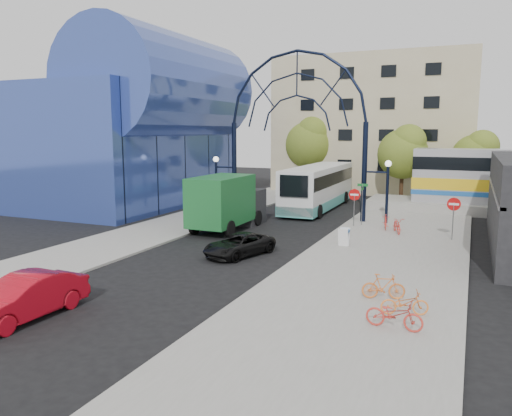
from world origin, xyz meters
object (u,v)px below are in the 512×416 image
at_px(gateway_arch, 297,100).
at_px(bike_far_b, 383,286).
at_px(red_sedan, 24,298).
at_px(bike_near_b, 386,222).
at_px(sandwich_board, 344,235).
at_px(tree_north_b, 311,142).
at_px(tree_north_a, 404,151).
at_px(green_truck, 228,202).
at_px(black_suv, 239,245).
at_px(city_bus, 318,186).
at_px(stop_sign, 354,198).
at_px(bike_far_a, 394,314).
at_px(bike_near_a, 397,225).
at_px(bike_far_c, 405,303).
at_px(street_name_sign, 362,195).
at_px(do_not_enter_sign, 454,208).
at_px(tree_north_c, 477,155).

bearing_deg(gateway_arch, bike_far_b, -60.60).
bearing_deg(red_sedan, bike_near_b, 68.06).
height_order(sandwich_board, tree_north_b, tree_north_b).
distance_m(tree_north_a, bike_near_b, 14.79).
distance_m(green_truck, black_suv, 7.20).
xyz_separation_m(sandwich_board, city_bus, (-5.35, 13.11, 1.10)).
height_order(green_truck, black_suv, green_truck).
height_order(stop_sign, bike_far_a, stop_sign).
xyz_separation_m(city_bus, bike_near_a, (7.54, -8.29, -1.24)).
distance_m(tree_north_a, city_bus, 9.43).
bearing_deg(bike_far_c, street_name_sign, -2.13).
bearing_deg(bike_far_a, red_sedan, 112.04).
relative_size(gateway_arch, bike_near_b, 8.90).
distance_m(city_bus, black_suv, 17.03).
height_order(green_truck, bike_near_b, green_truck).
relative_size(stop_sign, bike_far_a, 1.37).
bearing_deg(green_truck, bike_far_c, -42.58).
height_order(street_name_sign, tree_north_a, tree_north_a).
relative_size(stop_sign, black_suv, 0.61).
bearing_deg(bike_near_b, green_truck, -170.32).
distance_m(gateway_arch, red_sedan, 24.12).
bearing_deg(stop_sign, red_sedan, -107.92).
bearing_deg(bike_far_b, green_truck, 32.13).
height_order(bike_near_b, bike_far_b, bike_far_b).
xyz_separation_m(stop_sign, bike_far_c, (5.21, -15.48, -1.44)).
bearing_deg(do_not_enter_sign, green_truck, -172.39).
bearing_deg(bike_far_b, black_suv, 45.64).
height_order(do_not_enter_sign, bike_far_b, do_not_enter_sign).
relative_size(street_name_sign, city_bus, 0.22).
relative_size(tree_north_a, bike_far_b, 4.34).
height_order(stop_sign, black_suv, stop_sign).
height_order(tree_north_a, bike_far_a, tree_north_a).
bearing_deg(street_name_sign, bike_near_a, -34.85).
bearing_deg(sandwich_board, bike_near_a, 65.63).
distance_m(street_name_sign, sandwich_board, 6.78).
distance_m(city_bus, green_truck, 11.29).
height_order(black_suv, bike_far_c, black_suv).
height_order(tree_north_c, black_suv, tree_north_c).
bearing_deg(bike_far_c, tree_north_c, -22.63).
height_order(street_name_sign, bike_far_a, street_name_sign).
height_order(street_name_sign, tree_north_b, tree_north_b).
height_order(tree_north_b, bike_near_a, tree_north_b).
relative_size(stop_sign, tree_north_c, 0.38).
height_order(do_not_enter_sign, red_sedan, do_not_enter_sign).
distance_m(stop_sign, city_bus, 8.42).
xyz_separation_m(gateway_arch, city_bus, (0.25, 5.09, -6.71)).
xyz_separation_m(tree_north_a, bike_far_a, (3.75, -30.81, -4.01)).
distance_m(tree_north_a, bike_near_a, 15.73).
distance_m(tree_north_b, bike_near_b, 21.69).
bearing_deg(bike_far_c, black_suv, 39.21).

